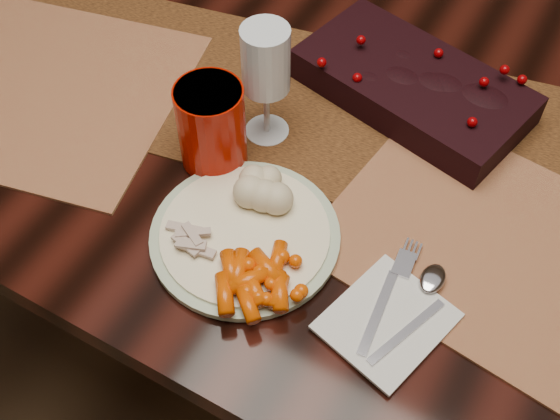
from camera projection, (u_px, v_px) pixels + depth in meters
The scene contains 15 objects.
floor at pixel (337, 336), 1.63m from camera, with size 5.00×5.00×0.00m, color black.
dining_table at pixel (350, 246), 1.33m from camera, with size 1.80×1.00×0.75m, color black.
table_runner at pixel (326, 110), 1.02m from camera, with size 1.56×0.32×0.00m, color black.
centerpiece at pixel (414, 82), 1.01m from camera, with size 0.33×0.17×0.07m, color black, non-canonical shape.
placemat_main at pixel (504, 251), 0.87m from camera, with size 0.43×0.31×0.00m, color #91694D.
placemat_second at pixel (14, 82), 1.06m from camera, with size 0.50×0.37×0.00m, color brown.
dinner_plate at pixel (245, 235), 0.88m from camera, with size 0.24×0.24×0.01m, color #F8EABF.
baby_carrots at pixel (251, 274), 0.82m from camera, with size 0.11×0.09×0.02m, color #D44601, non-canonical shape.
mashed_potatoes at pixel (265, 186), 0.89m from camera, with size 0.07×0.06×0.04m, color #E2C180, non-canonical shape.
turkey_shreds at pixel (191, 234), 0.86m from camera, with size 0.07×0.06×0.02m, color beige, non-canonical shape.
napkin at pixel (387, 321), 0.81m from camera, with size 0.12×0.14×0.00m, color silver.
fork at pixel (385, 299), 0.82m from camera, with size 0.02×0.15×0.00m, color white, non-canonical shape.
spoon at pixel (415, 315), 0.81m from camera, with size 0.03×0.15×0.00m, color silver, non-canonical shape.
red_cup at pixel (211, 126), 0.92m from camera, with size 0.09×0.09×0.12m, color #9E0D00.
wine_glass at pixel (266, 85), 0.93m from camera, with size 0.06×0.06×0.18m, color silver, non-canonical shape.
Camera 1 is at (0.25, -0.72, 1.48)m, focal length 45.00 mm.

